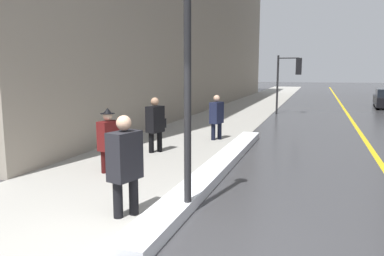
# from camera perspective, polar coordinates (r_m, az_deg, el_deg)

# --- Properties ---
(ground_plane) EXTENTS (160.00, 160.00, 0.00)m
(ground_plane) POSITION_cam_1_polar(r_m,az_deg,el_deg) (5.39, -10.01, -17.60)
(ground_plane) COLOR #38383A
(sidewalk_slab) EXTENTS (4.00, 80.00, 0.01)m
(sidewalk_slab) POSITION_cam_1_polar(r_m,az_deg,el_deg) (19.85, 5.73, 1.78)
(sidewalk_slab) COLOR #9E9B93
(sidewalk_slab) RESTS_ON ground
(road_centre_stripe) EXTENTS (0.16, 80.00, 0.00)m
(road_centre_stripe) POSITION_cam_1_polar(r_m,az_deg,el_deg) (19.44, 23.24, 0.96)
(road_centre_stripe) COLOR gold
(road_centre_stripe) RESTS_ON ground
(snow_bank_curb) EXTENTS (0.57, 9.40, 0.21)m
(snow_bank_curb) POSITION_cam_1_polar(r_m,az_deg,el_deg) (9.08, 4.02, -5.82)
(snow_bank_curb) COLOR white
(snow_bank_curb) RESTS_ON ground
(lamp_post) EXTENTS (0.28, 0.28, 4.29)m
(lamp_post) POSITION_cam_1_polar(r_m,az_deg,el_deg) (6.00, -0.70, 10.95)
(lamp_post) COLOR black
(lamp_post) RESTS_ON ground
(traffic_light_near) EXTENTS (1.31, 0.32, 3.22)m
(traffic_light_near) POSITION_cam_1_polar(r_m,az_deg,el_deg) (21.29, 14.89, 8.23)
(traffic_light_near) COLOR black
(traffic_light_near) RESTS_ON ground
(pedestrian_in_glasses) EXTENTS (0.45, 0.61, 1.68)m
(pedestrian_in_glasses) POSITION_cam_1_polar(r_m,az_deg,el_deg) (6.14, -10.19, -5.02)
(pedestrian_in_glasses) COLOR black
(pedestrian_in_glasses) RESTS_ON ground
(pedestrian_in_fedora) EXTENTS (0.39, 0.53, 1.54)m
(pedestrian_in_fedora) POSITION_cam_1_polar(r_m,az_deg,el_deg) (8.91, -12.63, -1.45)
(pedestrian_in_fedora) COLOR #340C0C
(pedestrian_in_fedora) RESTS_ON ground
(pedestrian_with_shoulder_bag) EXTENTS (0.43, 0.76, 1.62)m
(pedestrian_with_shoulder_bag) POSITION_cam_1_polar(r_m,az_deg,el_deg) (10.93, -5.59, 0.88)
(pedestrian_with_shoulder_bag) COLOR black
(pedestrian_with_shoulder_bag) RESTS_ON ground
(pedestrian_nearside) EXTENTS (0.41, 0.56, 1.56)m
(pedestrian_nearside) POSITION_cam_1_polar(r_m,az_deg,el_deg) (12.91, 3.76, 1.96)
(pedestrian_nearside) COLOR black
(pedestrian_nearside) RESTS_ON ground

